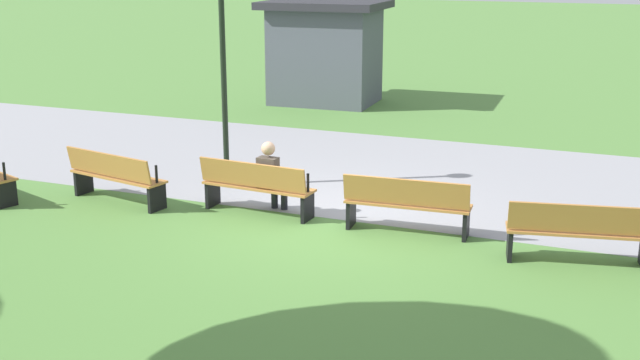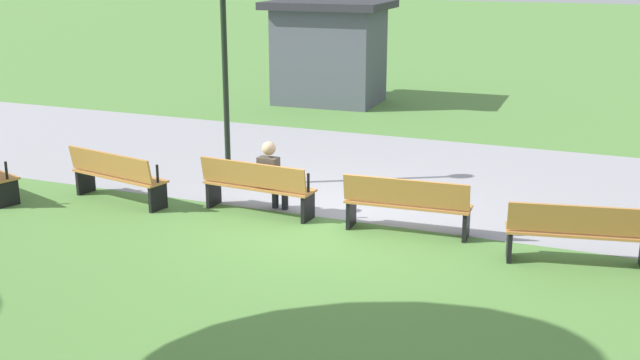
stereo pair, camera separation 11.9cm
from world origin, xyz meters
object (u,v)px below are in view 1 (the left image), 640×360
person_seated (271,175)px  bench_3 (407,203)px  kiosk (325,51)px  bench_2 (256,186)px  bench_4 (578,231)px  lamp_post (222,39)px  bench_1 (115,175)px

person_seated → bench_3: bearing=0.5°
bench_3 → kiosk: bearing=113.9°
bench_2 → person_seated: 0.29m
bench_2 → person_seated: person_seated is taller
bench_3 → bench_4: (2.45, -0.33, 0.00)m
person_seated → lamp_post: size_ratio=0.32×
lamp_post → kiosk: (-1.37, 8.36, -1.18)m
bench_3 → bench_4: 2.47m
bench_3 → lamp_post: (-3.69, 1.27, 2.13)m
bench_2 → person_seated: size_ratio=1.58×
bench_2 → lamp_post: 2.77m
bench_4 → kiosk: bearing=115.5°
bench_1 → person_seated: (2.65, 0.46, 0.16)m
lamp_post → kiosk: size_ratio=1.11×
bench_3 → kiosk: 10.92m
bench_4 → lamp_post: lamp_post is taller
bench_4 → lamp_post: size_ratio=0.52×
bench_3 → bench_4: size_ratio=0.98×
person_seated → lamp_post: bearing=144.9°
bench_1 → person_seated: person_seated is taller
kiosk → bench_2: bearing=-77.3°
lamp_post → bench_1: bearing=-127.6°
lamp_post → bench_4: bearing=-14.6°
person_seated → kiosk: kiosk is taller
bench_3 → person_seated: person_seated is taller
bench_2 → lamp_post: lamp_post is taller
bench_4 → person_seated: person_seated is taller
bench_1 → person_seated: 2.69m
bench_2 → bench_3: same height
bench_1 → lamp_post: lamp_post is taller
bench_1 → bench_4: 7.37m
bench_2 → kiosk: (-2.59, 9.63, 0.96)m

